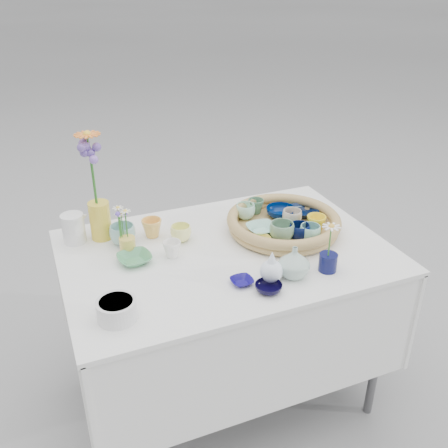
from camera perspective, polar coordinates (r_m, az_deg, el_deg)
name	(u,v)px	position (r m, az deg, el deg)	size (l,w,h in m)	color
ground	(226,392)	(2.44, 0.19, -18.63)	(80.00, 80.00, 0.00)	#959595
display_table	(226,392)	(2.44, 0.19, -18.63)	(1.26, 0.86, 0.77)	white
wicker_tray	(283,223)	(2.09, 6.80, 0.09)	(0.47, 0.47, 0.08)	#9C7643
tray_ceramic_0	(281,212)	(2.19, 6.49, 1.36)	(0.13, 0.13, 0.04)	#00164C
tray_ceramic_1	(303,212)	(2.21, 8.97, 1.39)	(0.13, 0.13, 0.03)	black
tray_ceramic_2	(316,224)	(2.07, 10.47, 0.01)	(0.08, 0.08, 0.07)	yellow
tray_ceramic_3	(290,228)	(2.07, 7.57, -0.46)	(0.10, 0.10, 0.03)	#558A63
tray_ceramic_4	(282,232)	(1.98, 6.62, -0.88)	(0.10, 0.10, 0.08)	gray
tray_ceramic_5	(262,229)	(2.05, 4.36, -0.58)	(0.12, 0.12, 0.03)	#8FCAB7
tray_ceramic_6	(245,211)	(2.15, 2.46, 1.46)	(0.08, 0.08, 0.07)	#B4EDD2
tray_ceramic_7	(292,217)	(2.12, 7.78, 0.77)	(0.08, 0.08, 0.07)	beige
tray_ceramic_8	(294,205)	(2.28, 7.97, 2.17)	(0.08, 0.08, 0.02)	#9CD5E6
tray_ceramic_9	(299,232)	(2.01, 8.61, -0.88)	(0.08, 0.08, 0.07)	#06103E
tray_ceramic_10	(260,241)	(1.96, 4.18, -1.94)	(0.09, 0.09, 0.03)	#FDEC65
tray_ceramic_11	(310,233)	(2.00, 9.80, -1.01)	(0.08, 0.08, 0.07)	#8CD3C1
tray_ceramic_12	(256,206)	(2.20, 3.66, 2.03)	(0.07, 0.07, 0.07)	#477556
loose_ceramic_0	(152,228)	(2.06, -8.24, -0.45)	(0.08, 0.08, 0.08)	#F7BB56
loose_ceramic_1	(181,233)	(2.02, -4.95, -1.04)	(0.08, 0.08, 0.07)	#FEFF91
loose_ceramic_2	(135,259)	(1.90, -10.18, -3.94)	(0.13, 0.13, 0.03)	#4C9964
loose_ceramic_3	(172,249)	(1.91, -5.96, -2.87)	(0.07, 0.07, 0.06)	white
loose_ceramic_4	(242,281)	(1.76, 2.06, -6.57)	(0.08, 0.08, 0.02)	#120A69
loose_ceramic_5	(123,235)	(2.03, -11.50, -1.20)	(0.10, 0.10, 0.08)	#88BAB2
loose_ceramic_6	(268,288)	(1.72, 5.11, -7.28)	(0.09, 0.09, 0.03)	black
fluted_bowl	(117,310)	(1.62, -12.15, -9.56)	(0.13, 0.13, 0.07)	silver
bud_vase_paleblue	(272,266)	(1.75, 5.46, -4.80)	(0.08, 0.08, 0.13)	white
bud_vase_seafoam	(294,262)	(1.79, 8.01, -4.33)	(0.11, 0.11, 0.12)	#A4C1B4
bud_vase_cobalt	(328,262)	(1.86, 11.79, -4.31)	(0.07, 0.07, 0.07)	#0C0F40
single_daisy	(330,241)	(1.81, 12.00, -1.94)	(0.08, 0.08, 0.14)	white
tall_vase_yellow	(100,220)	(2.07, -13.96, 0.39)	(0.08, 0.08, 0.16)	gold
gerbera	(92,170)	(1.98, -14.89, 6.02)	(0.11, 0.11, 0.30)	orange
hydrangea	(94,178)	(1.99, -14.64, 5.06)	(0.08, 0.08, 0.30)	#65499E
white_pitcher	(74,228)	(2.08, -16.82, -0.49)	(0.13, 0.09, 0.12)	white
daisy_cup	(128,245)	(1.96, -10.96, -2.38)	(0.06, 0.06, 0.07)	#E4C44E
daisy_posy	(123,222)	(1.93, -11.51, 0.27)	(0.07, 0.07, 0.13)	white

